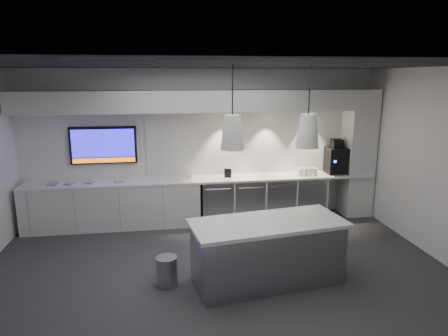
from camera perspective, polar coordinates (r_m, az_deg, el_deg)
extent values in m
plane|color=#333336|center=(6.13, -0.72, -14.78)|extent=(7.00, 7.00, 0.00)
plane|color=black|center=(5.42, -0.81, 14.51)|extent=(7.00, 7.00, 0.00)
plane|color=white|center=(8.02, -3.20, 3.26)|extent=(7.00, 0.00, 7.00)
plane|color=white|center=(3.26, 5.36, -11.72)|extent=(7.00, 0.00, 7.00)
plane|color=white|center=(6.97, 29.06, 0.12)|extent=(0.00, 7.00, 7.00)
cube|color=white|center=(7.84, -2.92, -1.61)|extent=(6.80, 0.65, 0.04)
cube|color=silver|center=(7.99, -15.51, -5.15)|extent=(3.30, 0.63, 0.86)
cube|color=#909398|center=(7.99, -1.09, -4.70)|extent=(0.60, 0.61, 0.85)
cube|color=#909398|center=(8.09, 3.35, -4.49)|extent=(0.60, 0.61, 0.85)
cube|color=#909398|center=(8.24, 7.66, -4.26)|extent=(0.60, 0.61, 0.85)
cube|color=#909398|center=(8.43, 11.78, -4.02)|extent=(0.60, 0.61, 0.85)
cube|color=silver|center=(8.19, 5.21, 3.79)|extent=(4.60, 0.03, 1.30)
cube|color=silver|center=(7.62, -3.07, 9.56)|extent=(6.90, 0.60, 0.40)
cube|color=silver|center=(8.67, 18.58, 2.00)|extent=(0.55, 0.55, 2.60)
cube|color=black|center=(8.01, -16.84, 3.15)|extent=(1.25, 0.06, 0.72)
cube|color=#1A13BB|center=(7.97, -16.89, 3.39)|extent=(1.17, 0.00, 0.54)
cube|color=orange|center=(8.03, -16.74, 1.07)|extent=(1.17, 0.00, 0.09)
cube|color=#909398|center=(5.76, 6.20, -12.05)|extent=(2.13, 1.11, 0.85)
cube|color=white|center=(5.58, 6.31, -7.85)|extent=(2.25, 1.23, 0.05)
cylinder|color=#909398|center=(5.79, -8.18, -14.38)|extent=(0.36, 0.36, 0.42)
cube|color=black|center=(8.50, 15.70, 1.06)|extent=(0.41, 0.46, 0.53)
cube|color=black|center=(8.44, 15.85, 3.39)|extent=(0.22, 0.22, 0.17)
cube|color=#909398|center=(8.35, 16.25, -0.96)|extent=(0.30, 0.22, 0.03)
cube|color=black|center=(7.85, 0.55, -0.73)|extent=(0.14, 0.07, 0.18)
cube|color=white|center=(7.74, -5.33, -1.14)|extent=(0.18, 0.02, 0.14)
cube|color=#999999|center=(8.00, -23.24, -2.13)|extent=(0.19, 0.19, 0.02)
cube|color=#999999|center=(7.93, -21.19, -2.08)|extent=(0.20, 0.20, 0.02)
cube|color=#999999|center=(7.88, -18.65, -1.96)|extent=(0.20, 0.20, 0.02)
cube|color=#999999|center=(7.78, -14.74, -1.89)|extent=(0.20, 0.20, 0.02)
cone|color=silver|center=(5.16, 1.19, 5.11)|extent=(0.31, 0.31, 0.45)
cylinder|color=black|center=(5.11, 1.22, 11.50)|extent=(0.02, 0.02, 0.70)
cone|color=silver|center=(5.42, 11.87, 5.22)|extent=(0.31, 0.31, 0.45)
cylinder|color=black|center=(5.38, 12.16, 11.29)|extent=(0.02, 0.02, 0.70)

